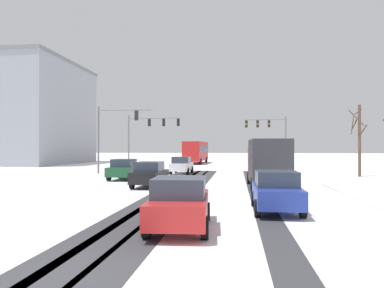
# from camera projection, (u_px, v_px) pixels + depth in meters

# --- Properties ---
(ground_plane) EXTENTS (300.00, 300.00, 0.00)m
(ground_plane) POSITION_uv_depth(u_px,v_px,m) (63.00, 274.00, 7.42)
(ground_plane) COLOR white
(wheel_track_left_lane) EXTENTS (1.13, 34.07, 0.01)m
(wheel_track_left_lane) POSITION_uv_depth(u_px,v_px,m) (179.00, 188.00, 22.80)
(wheel_track_left_lane) COLOR #38383D
(wheel_track_left_lane) RESTS_ON ground
(wheel_track_right_lane) EXTENTS (0.91, 34.07, 0.01)m
(wheel_track_right_lane) POSITION_uv_depth(u_px,v_px,m) (168.00, 188.00, 22.88)
(wheel_track_right_lane) COLOR #38383D
(wheel_track_right_lane) RESTS_ON ground
(wheel_track_center) EXTENTS (1.09, 34.07, 0.01)m
(wheel_track_center) POSITION_uv_depth(u_px,v_px,m) (194.00, 188.00, 22.68)
(wheel_track_center) COLOR #38383D
(wheel_track_center) RESTS_ON ground
(wheel_track_oncoming) EXTENTS (0.93, 34.07, 0.01)m
(wheel_track_oncoming) POSITION_uv_depth(u_px,v_px,m) (256.00, 189.00, 22.23)
(wheel_track_oncoming) COLOR #38383D
(wheel_track_oncoming) RESTS_ON ground
(sidewalk_kerb_right) EXTENTS (4.00, 34.07, 0.12)m
(sidewalk_kerb_right) POSITION_uv_depth(u_px,v_px,m) (379.00, 193.00, 19.91)
(sidewalk_kerb_right) COLOR white
(sidewalk_kerb_right) RESTS_ON ground
(traffic_signal_near_left) EXTENTS (5.48, 0.38, 6.50)m
(traffic_signal_near_left) POSITION_uv_depth(u_px,v_px,m) (113.00, 128.00, 35.23)
(traffic_signal_near_left) COLOR slate
(traffic_signal_near_left) RESTS_ON ground
(traffic_signal_far_right) EXTENTS (5.33, 0.53, 6.50)m
(traffic_signal_far_right) POSITION_uv_depth(u_px,v_px,m) (269.00, 130.00, 47.29)
(traffic_signal_far_right) COLOR slate
(traffic_signal_far_right) RESTS_ON ground
(traffic_signal_far_left) EXTENTS (6.62, 0.41, 6.50)m
(traffic_signal_far_left) POSITION_uv_depth(u_px,v_px,m) (150.00, 129.00, 45.02)
(traffic_signal_far_left) COLOR slate
(traffic_signal_far_left) RESTS_ON ground
(car_white_lead) EXTENTS (1.92, 4.15, 1.62)m
(car_white_lead) POSITION_uv_depth(u_px,v_px,m) (182.00, 165.00, 35.41)
(car_white_lead) COLOR silver
(car_white_lead) RESTS_ON ground
(car_dark_green_second) EXTENTS (1.87, 4.12, 1.62)m
(car_dark_green_second) POSITION_uv_depth(u_px,v_px,m) (124.00, 169.00, 28.90)
(car_dark_green_second) COLOR #194C2D
(car_dark_green_second) RESTS_ON ground
(car_black_third) EXTENTS (1.86, 4.11, 1.62)m
(car_black_third) POSITION_uv_depth(u_px,v_px,m) (150.00, 174.00, 23.57)
(car_black_third) COLOR black
(car_black_third) RESTS_ON ground
(car_blue_fourth) EXTENTS (1.85, 4.11, 1.62)m
(car_blue_fourth) POSITION_uv_depth(u_px,v_px,m) (276.00, 191.00, 14.56)
(car_blue_fourth) COLOR #233899
(car_blue_fourth) RESTS_ON ground
(car_red_fifth) EXTENTS (2.02, 4.19, 1.62)m
(car_red_fifth) POSITION_uv_depth(u_px,v_px,m) (180.00, 203.00, 11.45)
(car_red_fifth) COLOR red
(car_red_fifth) RESTS_ON ground
(bus_oncoming) EXTENTS (2.97, 11.08, 3.38)m
(bus_oncoming) POSITION_uv_depth(u_px,v_px,m) (196.00, 151.00, 57.30)
(bus_oncoming) COLOR #B21E1E
(bus_oncoming) RESTS_ON ground
(box_truck_delivery) EXTENTS (2.37, 7.43, 3.02)m
(box_truck_delivery) POSITION_uv_depth(u_px,v_px,m) (267.00, 162.00, 23.17)
(box_truck_delivery) COLOR red
(box_truck_delivery) RESTS_ON ground
(bare_tree_sidewalk_far) EXTENTS (1.60, 1.77, 6.23)m
(bare_tree_sidewalk_far) POSITION_uv_depth(u_px,v_px,m) (359.00, 138.00, 31.82)
(bare_tree_sidewalk_far) COLOR brown
(bare_tree_sidewalk_far) RESTS_ON ground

